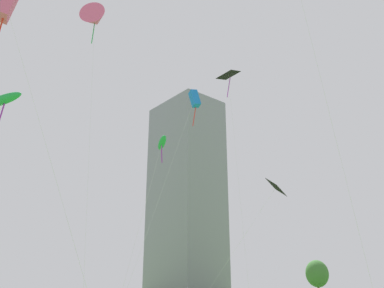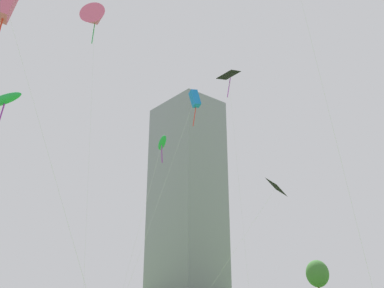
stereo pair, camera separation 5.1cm
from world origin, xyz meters
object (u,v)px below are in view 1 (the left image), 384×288
(kite_flying_5, at_px, (6,3))
(kite_flying_3, at_px, (228,76))
(park_tree_0, at_px, (317,274))
(kite_flying_7, at_px, (162,143))
(kite_flying_4, at_px, (2,101))
(distant_highrise_0, at_px, (186,194))
(kite_flying_8, at_px, (95,19))
(kite_flying_1, at_px, (195,99))
(kite_flying_6, at_px, (276,187))

(kite_flying_5, bearing_deg, kite_flying_3, 38.78)
(park_tree_0, bearing_deg, kite_flying_7, 177.46)
(kite_flying_4, relative_size, distant_highrise_0, 0.22)
(kite_flying_3, xyz_separation_m, kite_flying_5, (-27.88, -22.40, -13.32))
(kite_flying_5, height_order, kite_flying_7, kite_flying_5)
(kite_flying_4, distance_m, kite_flying_7, 17.63)
(kite_flying_8, xyz_separation_m, park_tree_0, (26.18, -4.31, -29.06))
(kite_flying_7, relative_size, distant_highrise_0, 0.24)
(kite_flying_7, distance_m, kite_flying_8, 18.18)
(kite_flying_1, bearing_deg, kite_flying_4, -147.61)
(kite_flying_8, bearing_deg, kite_flying_3, 9.45)
(kite_flying_6, relative_size, distant_highrise_0, 0.19)
(kite_flying_7, relative_size, kite_flying_8, 0.51)
(kite_flying_6, distance_m, kite_flying_8, 29.41)
(park_tree_0, bearing_deg, distant_highrise_0, 75.40)
(kite_flying_6, bearing_deg, distant_highrise_0, 72.73)
(kite_flying_7, bearing_deg, park_tree_0, -2.54)
(kite_flying_4, bearing_deg, kite_flying_1, 32.39)
(kite_flying_4, xyz_separation_m, kite_flying_8, (7.45, 12.11, 18.02))
(kite_flying_6, xyz_separation_m, park_tree_0, (4.99, 0.46, -9.24))
(park_tree_0, bearing_deg, kite_flying_8, 170.66)
(kite_flying_5, relative_size, kite_flying_8, 0.56)
(kite_flying_3, bearing_deg, kite_flying_1, -162.72)
(kite_flying_5, relative_size, kite_flying_6, 1.40)
(distant_highrise_0, bearing_deg, kite_flying_7, -130.49)
(kite_flying_4, distance_m, kite_flying_5, 7.66)
(kite_flying_7, bearing_deg, distant_highrise_0, 65.51)
(kite_flying_1, xyz_separation_m, kite_flying_6, (7.34, -6.17, -12.48))
(kite_flying_5, bearing_deg, kite_flying_8, 67.89)
(kite_flying_4, relative_size, kite_flying_7, 0.89)
(kite_flying_1, distance_m, park_tree_0, 25.62)
(kite_flying_3, xyz_separation_m, kite_flying_4, (-27.59, -15.47, -16.57))
(distant_highrise_0, bearing_deg, kite_flying_1, -128.45)
(kite_flying_7, relative_size, park_tree_0, 3.45)
(kite_flying_6, height_order, kite_flying_7, kite_flying_7)
(kite_flying_4, height_order, kite_flying_5, kite_flying_5)
(kite_flying_1, relative_size, park_tree_0, 5.29)
(kite_flying_5, relative_size, park_tree_0, 3.81)
(kite_flying_8, bearing_deg, kite_flying_6, -12.69)
(kite_flying_5, xyz_separation_m, kite_flying_7, (15.55, 15.56, -1.27))
(kite_flying_5, height_order, distant_highrise_0, distant_highrise_0)
(park_tree_0, bearing_deg, kite_flying_6, -174.68)
(kite_flying_5, bearing_deg, distant_highrise_0, 62.00)
(kite_flying_5, bearing_deg, park_tree_0, 23.49)
(kite_flying_3, bearing_deg, kite_flying_6, -82.63)
(kite_flying_3, bearing_deg, distant_highrise_0, 70.64)
(kite_flying_4, xyz_separation_m, park_tree_0, (33.63, 7.81, -11.04))
(kite_flying_6, relative_size, kite_flying_7, 0.79)
(kite_flying_3, relative_size, kite_flying_7, 1.84)
(kite_flying_5, xyz_separation_m, kite_flying_8, (7.74, 19.05, 14.77))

